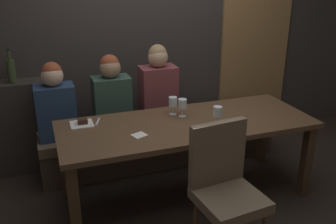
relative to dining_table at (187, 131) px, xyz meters
The scene contains 17 objects.
ground 0.65m from the dining_table, ahead, with size 9.00×9.00×0.00m, color black.
back_wall_tiled 1.49m from the dining_table, 90.00° to the left, with size 6.00×0.12×3.00m, color #383330.
arched_door 1.91m from the dining_table, 40.43° to the left, with size 0.90×0.05×2.55m.
back_counter 1.87m from the dining_table, 146.14° to the left, with size 1.10×0.28×0.95m, color #2F2B29.
dining_table is the anchor object (origin of this frame).
banquette_bench 0.82m from the dining_table, 90.00° to the left, with size 2.50×0.44×0.45m.
chair_near_side 0.73m from the dining_table, 90.33° to the right, with size 0.48×0.48×0.98m.
diner_redhead 1.27m from the dining_table, 145.97° to the left, with size 0.36×0.24×0.74m.
diner_bearded 0.88m from the dining_table, 126.43° to the left, with size 0.36×0.24×0.77m.
diner_far_end 0.71m from the dining_table, 93.12° to the left, with size 0.36×0.24×0.84m.
wine_bottle_pale_label 1.78m from the dining_table, 143.93° to the left, with size 0.08×0.08×0.33m.
wine_glass_far_right 0.30m from the dining_table, 103.50° to the left, with size 0.08×0.08×0.16m.
wine_glass_near_right 0.24m from the dining_table, 86.45° to the left, with size 0.08×0.08×0.16m.
wine_glass_center_back 0.33m from the dining_table, 33.07° to the right, with size 0.08×0.08×0.16m.
dessert_plate 0.90m from the dining_table, 164.02° to the left, with size 0.19×0.19×0.05m.
fork_on_table 0.78m from the dining_table, 160.01° to the left, with size 0.02×0.17×0.01m, color silver.
folded_napkin 0.49m from the dining_table, 163.82° to the right, with size 0.11×0.10×0.01m, color silver.
Camera 1 is at (-1.16, -2.76, 1.99)m, focal length 40.13 mm.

